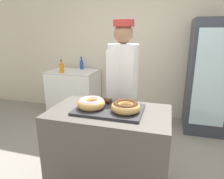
# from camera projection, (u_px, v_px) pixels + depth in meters

# --- Properties ---
(wall_back) EXTENTS (8.00, 0.06, 2.70)m
(wall_back) POSITION_uv_depth(u_px,v_px,m) (142.00, 46.00, 3.72)
(wall_back) COLOR beige
(wall_back) RESTS_ON ground_plane
(display_counter) EXTENTS (1.13, 0.66, 0.89)m
(display_counter) POSITION_uv_depth(u_px,v_px,m) (109.00, 152.00, 2.00)
(display_counter) COLOR #4C4742
(display_counter) RESTS_ON ground_plane
(serving_tray) EXTENTS (0.63, 0.42, 0.02)m
(serving_tray) POSITION_uv_depth(u_px,v_px,m) (109.00, 110.00, 1.87)
(serving_tray) COLOR #2D2D33
(serving_tray) RESTS_ON display_counter
(donut_light_glaze) EXTENTS (0.26, 0.26, 0.09)m
(donut_light_glaze) POSITION_uv_depth(u_px,v_px,m) (91.00, 103.00, 1.87)
(donut_light_glaze) COLOR tan
(donut_light_glaze) RESTS_ON serving_tray
(donut_chocolate_glaze) EXTENTS (0.26, 0.26, 0.09)m
(donut_chocolate_glaze) POSITION_uv_depth(u_px,v_px,m) (126.00, 106.00, 1.78)
(donut_chocolate_glaze) COLOR tan
(donut_chocolate_glaze) RESTS_ON serving_tray
(brownie_back_left) EXTENTS (0.09, 0.09, 0.03)m
(brownie_back_left) POSITION_uv_depth(u_px,v_px,m) (107.00, 101.00, 2.01)
(brownie_back_left) COLOR black
(brownie_back_left) RESTS_ON serving_tray
(brownie_back_right) EXTENTS (0.09, 0.09, 0.03)m
(brownie_back_right) POSITION_uv_depth(u_px,v_px,m) (120.00, 102.00, 1.98)
(brownie_back_right) COLOR black
(brownie_back_right) RESTS_ON serving_tray
(baker_person) EXTENTS (0.37, 0.37, 1.73)m
(baker_person) POSITION_uv_depth(u_px,v_px,m) (123.00, 89.00, 2.46)
(baker_person) COLOR #4C4C51
(baker_person) RESTS_ON ground_plane
(beverage_fridge) EXTENTS (0.59, 0.65, 1.80)m
(beverage_fridge) POSITION_uv_depth(u_px,v_px,m) (208.00, 77.00, 3.19)
(beverage_fridge) COLOR #333842
(beverage_fridge) RESTS_ON ground_plane
(chest_freezer) EXTENTS (0.91, 0.64, 0.89)m
(chest_freezer) POSITION_uv_depth(u_px,v_px,m) (74.00, 93.00, 3.94)
(chest_freezer) COLOR white
(chest_freezer) RESTS_ON ground_plane
(bottle_blue) EXTENTS (0.07, 0.07, 0.25)m
(bottle_blue) POSITION_uv_depth(u_px,v_px,m) (82.00, 64.00, 3.96)
(bottle_blue) COLOR #1E4CB2
(bottle_blue) RESTS_ON chest_freezer
(bottle_orange) EXTENTS (0.08, 0.08, 0.24)m
(bottle_orange) POSITION_uv_depth(u_px,v_px,m) (62.00, 68.00, 3.59)
(bottle_orange) COLOR orange
(bottle_orange) RESTS_ON chest_freezer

